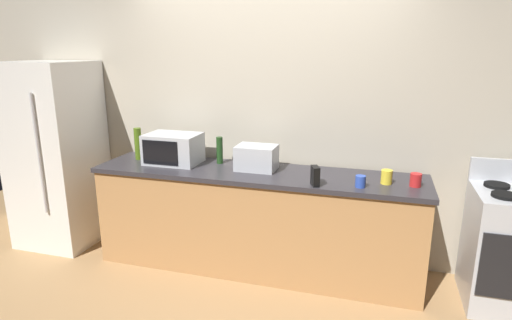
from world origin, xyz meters
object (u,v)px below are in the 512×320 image
(stove_range, at_px, (511,249))
(mug_yellow, at_px, (387,177))
(microwave, at_px, (173,149))
(mug_blue, at_px, (360,181))
(mug_red, at_px, (416,180))
(refrigerator, at_px, (57,155))
(bottle_olive_oil, at_px, (138,144))
(bottle_wine, at_px, (220,150))
(cordless_phone, at_px, (315,176))
(toaster_oven, at_px, (257,158))

(stove_range, height_order, mug_yellow, stove_range)
(microwave, height_order, mug_blue, microwave)
(stove_range, bearing_deg, mug_red, -176.30)
(refrigerator, relative_size, mug_red, 17.69)
(microwave, xyz_separation_m, bottle_olive_oil, (-0.38, 0.03, 0.01))
(bottle_wine, height_order, mug_red, bottle_wine)
(cordless_phone, relative_size, bottle_wine, 0.61)
(toaster_oven, distance_m, bottle_olive_oil, 1.16)
(cordless_phone, bearing_deg, stove_range, -13.10)
(microwave, bearing_deg, mug_yellow, -2.67)
(toaster_oven, distance_m, mug_yellow, 1.08)
(bottle_wine, bearing_deg, mug_yellow, -7.71)
(refrigerator, height_order, mug_red, refrigerator)
(bottle_wine, distance_m, mug_yellow, 1.47)
(refrigerator, relative_size, mug_blue, 20.20)
(microwave, distance_m, bottle_wine, 0.42)
(toaster_oven, height_order, bottle_olive_oil, bottle_olive_oil)
(mug_yellow, bearing_deg, bottle_wine, 172.29)
(bottle_wine, height_order, mug_yellow, bottle_wine)
(refrigerator, relative_size, bottle_wine, 7.34)
(stove_range, bearing_deg, bottle_wine, 176.21)
(stove_range, bearing_deg, mug_blue, -170.93)
(toaster_oven, distance_m, mug_red, 1.29)
(stove_range, relative_size, bottle_olive_oil, 3.60)
(bottle_olive_oil, bearing_deg, bottle_wine, 5.90)
(stove_range, distance_m, toaster_oven, 2.09)
(microwave, bearing_deg, mug_blue, -7.74)
(bottle_wine, distance_m, mug_blue, 1.31)
(toaster_oven, bearing_deg, refrigerator, -178.31)
(stove_range, distance_m, mug_red, 0.87)
(refrigerator, xyz_separation_m, mug_red, (3.33, -0.05, 0.05))
(toaster_oven, height_order, bottle_wine, bottle_wine)
(stove_range, relative_size, mug_yellow, 9.82)
(toaster_oven, bearing_deg, stove_range, -1.71)
(stove_range, bearing_deg, microwave, 179.02)
(mug_red, bearing_deg, stove_range, 3.70)
(toaster_oven, height_order, mug_blue, toaster_oven)
(refrigerator, xyz_separation_m, cordless_phone, (2.59, -0.24, 0.07))
(bottle_wine, height_order, bottle_olive_oil, bottle_olive_oil)
(microwave, distance_m, mug_red, 2.08)
(cordless_phone, xyz_separation_m, bottle_wine, (-0.93, 0.39, 0.05))
(refrigerator, distance_m, mug_blue, 2.93)
(bottle_olive_oil, bearing_deg, mug_yellow, -2.96)
(stove_range, bearing_deg, toaster_oven, 178.29)
(refrigerator, xyz_separation_m, stove_range, (4.05, 0.00, -0.44))
(stove_range, bearing_deg, cordless_phone, -170.79)
(stove_range, distance_m, mug_blue, 1.24)
(cordless_phone, bearing_deg, bottle_olive_oil, 147.34)
(cordless_phone, relative_size, mug_blue, 1.68)
(bottle_wine, relative_size, bottle_olive_oil, 0.82)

